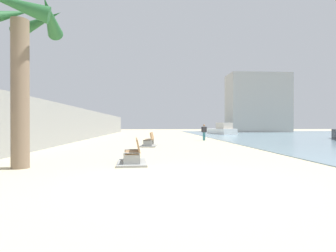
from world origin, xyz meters
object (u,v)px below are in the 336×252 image
object	(u,v)px
palm_tree	(20,42)
person_walking	(204,131)
boat_mid_bay	(222,130)
bench_near	(133,158)
bench_far	(149,143)

from	to	relation	value
palm_tree	person_walking	size ratio (longest dim) A/B	4.03
palm_tree	boat_mid_bay	distance (m)	35.22
palm_tree	boat_mid_bay	bearing A→B (deg)	63.68
bench_near	boat_mid_bay	size ratio (longest dim) A/B	0.36
bench_near	person_walking	size ratio (longest dim) A/B	1.41
person_walking	boat_mid_bay	distance (m)	17.01
bench_far	person_walking	xyz separation A→B (m)	(5.16, 6.37, 0.65)
person_walking	boat_mid_bay	bearing A→B (deg)	69.36
bench_far	person_walking	bearing A→B (deg)	51.01
person_walking	bench_near	bearing A→B (deg)	-111.30
palm_tree	bench_far	size ratio (longest dim) A/B	2.84
bench_near	person_walking	xyz separation A→B (m)	(5.71, 14.64, 0.65)
palm_tree	bench_near	xyz separation A→B (m)	(3.83, 0.84, -4.14)
bench_far	palm_tree	bearing A→B (deg)	-115.66
boat_mid_bay	bench_far	bearing A→B (deg)	-116.58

